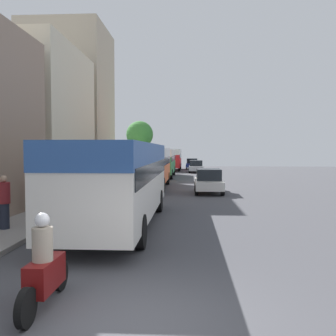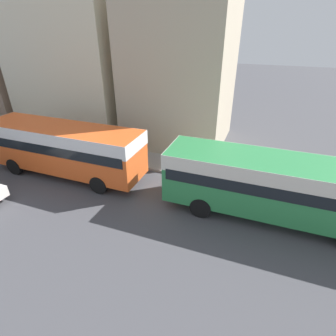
# 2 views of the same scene
# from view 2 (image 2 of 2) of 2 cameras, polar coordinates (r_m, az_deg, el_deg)

# --- Properties ---
(building_far_terrace) EXTENTS (5.39, 8.82, 9.34)m
(building_far_terrace) POSITION_cam_2_polar(r_m,az_deg,el_deg) (23.21, -19.88, 19.04)
(building_far_terrace) COLOR beige
(building_far_terrace) RESTS_ON ground_plane
(building_end_row) EXTENTS (6.70, 6.84, 13.32)m
(building_end_row) POSITION_cam_2_polar(r_m,az_deg,el_deg) (19.37, 2.89, 24.92)
(building_end_row) COLOR #BCAD93
(building_end_row) RESTS_ON ground_plane
(bus_following) EXTENTS (2.52, 9.52, 2.98)m
(bus_following) POSITION_cam_2_polar(r_m,az_deg,el_deg) (16.14, -21.90, 4.87)
(bus_following) COLOR #EA5B23
(bus_following) RESTS_ON ground_plane
(bus_third_in_line) EXTENTS (2.57, 9.93, 2.91)m
(bus_third_in_line) POSITION_cam_2_polar(r_m,az_deg,el_deg) (12.36, 22.75, -2.73)
(bus_third_in_line) COLOR #2D8447
(bus_third_in_line) RESTS_ON ground_plane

